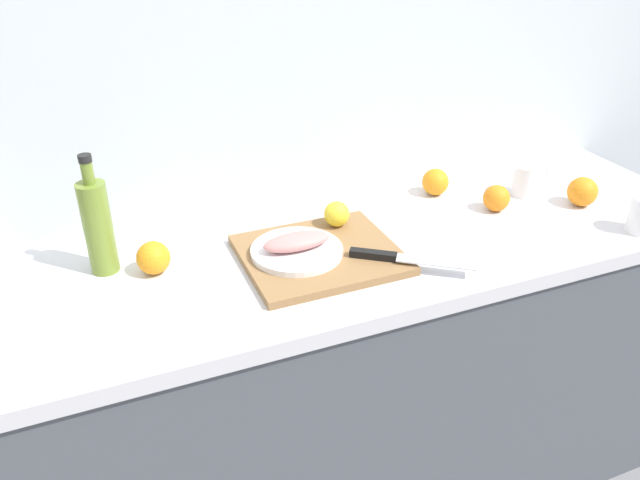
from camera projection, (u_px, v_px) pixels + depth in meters
back_wall at (306, 73)px, 1.65m from camera, size 3.20×0.05×2.50m
kitchen_counter at (351, 382)px, 1.78m from camera, size 2.00×0.60×0.90m
cutting_board at (320, 255)px, 1.49m from camera, size 0.36×0.32×0.02m
white_plate at (297, 251)px, 1.47m from camera, size 0.22×0.22×0.01m
fish_fillet at (297, 241)px, 1.46m from camera, size 0.16×0.07×0.04m
chef_knife at (396, 257)px, 1.45m from camera, size 0.25×0.19×0.02m
lemon_0 at (337, 214)px, 1.59m from camera, size 0.07×0.07×0.07m
olive_oil_bottle at (98, 225)px, 1.40m from camera, size 0.06×0.06×0.28m
coffee_mug_0 at (527, 180)px, 1.79m from camera, size 0.12×0.08×0.09m
orange_0 at (435, 182)px, 1.80m from camera, size 0.08×0.08×0.08m
orange_1 at (496, 198)px, 1.71m from camera, size 0.07×0.07×0.07m
orange_2 at (582, 192)px, 1.73m from camera, size 0.08×0.08×0.08m
orange_3 at (153, 258)px, 1.42m from camera, size 0.08×0.08×0.08m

